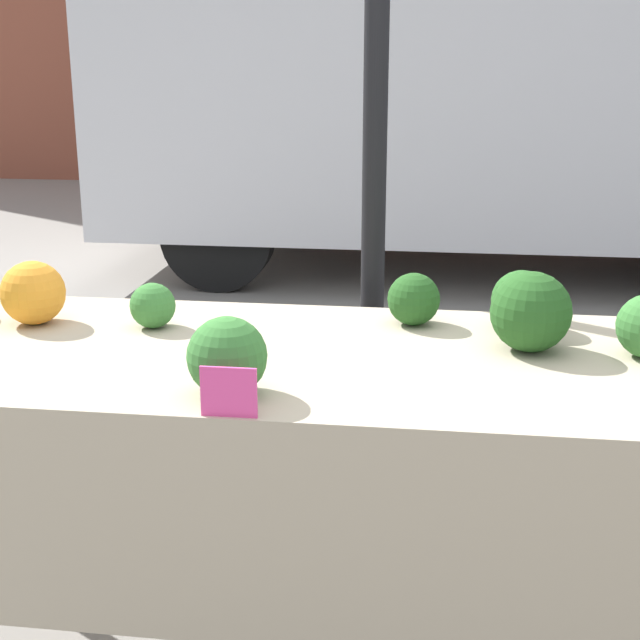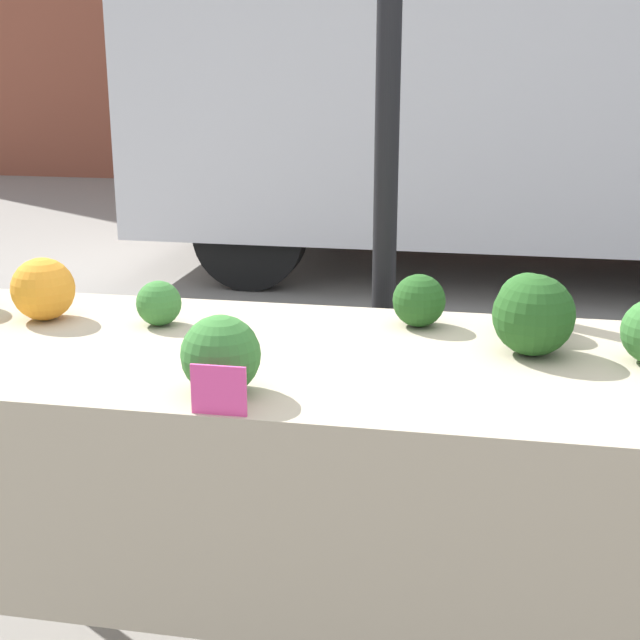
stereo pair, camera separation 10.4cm
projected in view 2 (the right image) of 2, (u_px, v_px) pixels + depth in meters
The scene contains 10 objects.
tent_pole at pixel (387, 124), 2.50m from camera, with size 0.07×0.07×2.65m.
parked_truck at pixel (491, 61), 6.19m from camera, with size 5.09×2.16×2.80m.
market_table at pixel (314, 405), 2.01m from camera, with size 2.32×0.82×0.85m.
orange_cauliflower at pixel (43, 289), 2.29m from camera, with size 0.16×0.16×0.16m.
broccoli_head_0 at pixel (534, 315), 2.01m from camera, with size 0.19×0.19×0.19m.
broccoli_head_2 at pixel (159, 303), 2.25m from camera, with size 0.11×0.11×0.11m.
broccoli_head_3 at pixel (419, 301), 2.23m from camera, with size 0.13×0.13×0.13m.
broccoli_head_7 at pixel (528, 303), 2.18m from camera, with size 0.15×0.15×0.15m.
broccoli_head_9 at pixel (221, 355), 1.78m from camera, with size 0.16×0.16×0.16m.
price_sign at pixel (219, 390), 1.68m from camera, with size 0.11×0.01×0.10m.
Camera 2 is at (0.36, -1.90, 1.50)m, focal length 50.00 mm.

